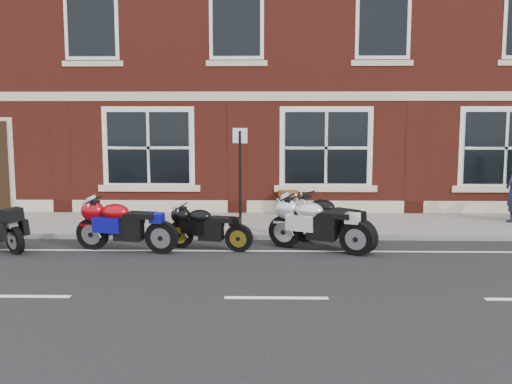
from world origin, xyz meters
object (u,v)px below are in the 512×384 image
moto_sport_silver (318,223)px  parking_sign (240,173)px  moto_sport_red (125,224)px  moto_naked_black (331,219)px  barrel_planter (288,202)px  moto_sport_black (208,226)px

moto_sport_silver → parking_sign: size_ratio=0.87×
moto_sport_red → moto_naked_black: size_ratio=1.29×
moto_sport_red → barrel_planter: 5.48m
moto_sport_black → parking_sign: (0.63, 1.21, 1.03)m
moto_sport_silver → parking_sign: 2.33m
moto_sport_red → moto_sport_silver: bearing=-76.1°
moto_sport_black → barrel_planter: bearing=-9.7°
moto_sport_red → moto_sport_black: (1.71, 0.21, -0.09)m
moto_sport_red → moto_sport_black: 1.72m
moto_sport_silver → barrel_planter: size_ratio=3.20×
parking_sign → moto_sport_black: bearing=-103.7°
moto_sport_black → moto_naked_black: (2.65, 0.34, 0.10)m
moto_sport_black → parking_sign: size_ratio=0.77×
moto_sport_red → moto_sport_black: moto_sport_red is taller
moto_sport_red → moto_sport_black: size_ratio=1.19×
moto_naked_black → barrel_planter: bearing=57.4°
barrel_planter → parking_sign: 3.19m
moto_sport_black → moto_naked_black: bearing=-67.5°
moto_sport_silver → barrel_planter: moto_sport_silver is taller
barrel_planter → parking_sign: bearing=-113.7°
moto_sport_red → moto_sport_black: bearing=-70.8°
moto_sport_silver → moto_sport_red: bearing=118.4°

